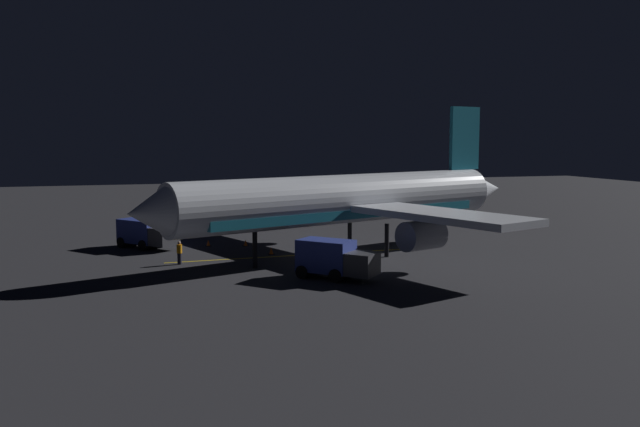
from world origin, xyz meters
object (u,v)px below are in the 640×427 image
Objects in this scene: traffic_cone_far at (271,251)px; ground_crew_worker at (179,253)px; catering_truck at (333,260)px; traffic_cone_near_left at (208,243)px; airliner at (350,201)px; traffic_cone_under_wing at (299,261)px; traffic_cone_near_right at (246,243)px; baggage_truck at (146,234)px.

ground_crew_worker is at bearing 106.36° from traffic_cone_far.
catering_truck is 9.78× the size of traffic_cone_near_left.
catering_truck is at bearing -131.74° from ground_crew_worker.
ground_crew_worker is at bearing 89.39° from airliner.
catering_truck is 9.78× the size of traffic_cone_under_wing.
ground_crew_worker reaches higher than traffic_cone_under_wing.
traffic_cone_near_left is (8.11, 10.21, -4.17)m from airliner.
traffic_cone_near_right is at bearing -42.34° from ground_crew_worker.
traffic_cone_under_wing is (-2.35, 4.87, -4.17)m from airliner.
catering_truck is 9.78× the size of traffic_cone_far.
traffic_cone_near_left is at bearing 20.39° from catering_truck.
traffic_cone_under_wing is at bearing 7.05° from catering_truck.
catering_truck is at bearing -172.95° from traffic_cone_under_wing.
ground_crew_worker reaches higher than traffic_cone_far.
baggage_truck is 10.53× the size of traffic_cone_near_left.
airliner is at bearing -135.37° from traffic_cone_near_right.
ground_crew_worker is 9.54m from traffic_cone_near_right.
traffic_cone_under_wing is at bearing -167.40° from traffic_cone_far.
baggage_truck is at bearing 61.15° from airliner.
airliner is at bearing -64.23° from traffic_cone_under_wing.
baggage_truck reaches higher than traffic_cone_under_wing.
baggage_truck is 5.37m from traffic_cone_near_left.
catering_truck reaches higher than traffic_cone_under_wing.
traffic_cone_under_wing and traffic_cone_far have the same top height.
traffic_cone_under_wing is at bearing -166.91° from traffic_cone_near_right.
airliner is at bearing -128.48° from traffic_cone_near_left.
ground_crew_worker is at bearing 48.26° from catering_truck.
baggage_truck is at bearing 85.55° from traffic_cone_near_left.
catering_truck reaches higher than baggage_truck.
airliner is 20.71× the size of ground_crew_worker.
traffic_cone_far is at bearing 12.60° from traffic_cone_under_wing.
traffic_cone_near_right and traffic_cone_far have the same top height.
airliner is at bearing -90.61° from ground_crew_worker.
catering_truck is at bearing -145.89° from baggage_truck.
baggage_truck is 10.53× the size of traffic_cone_near_right.
catering_truck is at bearing 153.17° from airliner.
traffic_cone_far is at bearing 68.23° from airliner.
catering_truck is (-16.72, -11.32, 0.05)m from baggage_truck.
baggage_truck reaches higher than traffic_cone_far.
traffic_cone_near_left and traffic_cone_under_wing have the same top height.
traffic_cone_near_left is 1.00× the size of traffic_cone_far.
traffic_cone_far is at bearing -143.30° from traffic_cone_near_left.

